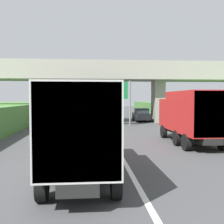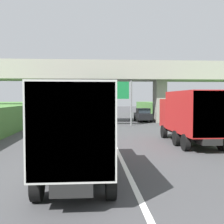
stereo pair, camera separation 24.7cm
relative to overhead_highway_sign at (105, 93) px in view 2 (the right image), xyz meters
name	(u,v)px [view 2 (the right image)]	position (x,y,z in m)	size (l,w,h in m)	color
lane_centre_stripe	(107,128)	(0.00, -2.35, -3.60)	(0.20, 89.96, 0.01)	white
overpass_bridge	(104,78)	(0.00, 3.89, 1.97)	(40.00, 4.80, 7.44)	#9E998E
overhead_highway_sign	(105,93)	(0.00, 0.00, 0.00)	(5.88, 0.18, 4.94)	slate
speed_limit_sign	(222,120)	(7.40, -11.84, -2.13)	(0.60, 0.08, 2.23)	slate
truck_red	(190,115)	(4.94, -12.47, -1.67)	(2.44, 7.30, 3.44)	black
truck_yellow	(91,105)	(-1.72, 16.15, -1.67)	(2.44, 7.30, 3.44)	black
truck_white	(78,126)	(-1.93, -19.53, -1.67)	(2.44, 7.30, 3.44)	black
car_black	(143,115)	(5.07, 4.80, -2.75)	(1.86, 4.10, 1.72)	black
construction_barrel_2	(208,135)	(6.60, -11.55, -3.14)	(0.57, 0.57, 0.90)	orange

